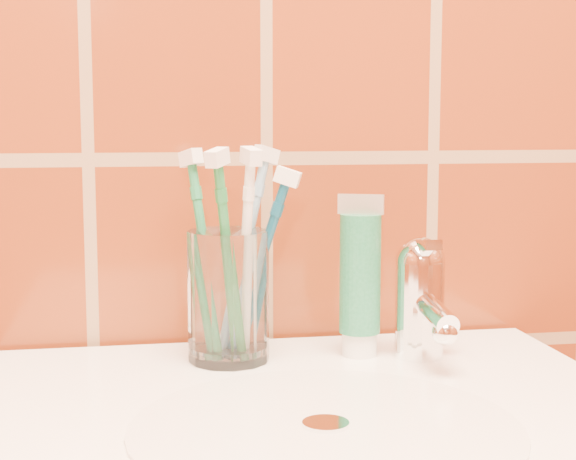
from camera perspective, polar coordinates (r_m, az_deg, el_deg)
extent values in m
cylinder|color=silver|center=(0.68, 2.45, -12.61)|extent=(0.30, 0.30, 0.00)
cylinder|color=white|center=(0.68, 2.45, -12.45)|extent=(0.04, 0.04, 0.00)
cylinder|color=white|center=(0.85, -3.86, -4.29)|extent=(0.08, 0.08, 0.13)
cylinder|color=white|center=(0.88, 4.64, -7.33)|extent=(0.03, 0.03, 0.02)
cylinder|color=#186641|center=(0.87, 4.69, -2.82)|extent=(0.04, 0.04, 0.12)
cube|color=beige|center=(0.86, 4.73, 1.67)|extent=(0.04, 0.01, 0.02)
cylinder|color=white|center=(0.88, 8.49, -5.10)|extent=(0.05, 0.05, 0.09)
sphere|color=white|center=(0.87, 8.55, -2.04)|extent=(0.05, 0.05, 0.05)
cylinder|color=white|center=(0.84, 9.33, -5.14)|extent=(0.02, 0.09, 0.03)
cube|color=white|center=(0.85, 8.83, -0.97)|extent=(0.02, 0.06, 0.01)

